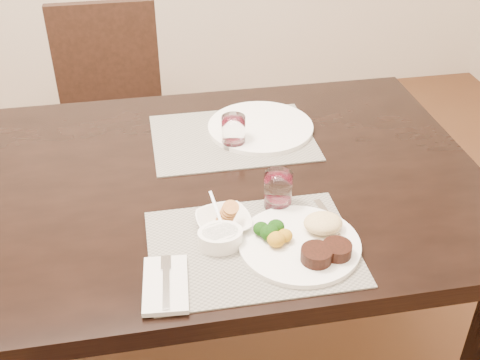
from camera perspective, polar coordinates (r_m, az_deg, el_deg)
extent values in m
cube|color=black|center=(1.59, -12.79, -1.45)|extent=(2.00, 1.00, 0.05)
cube|color=black|center=(2.29, 11.99, -0.56)|extent=(0.08, 0.08, 0.70)
cube|color=black|center=(2.47, -11.87, 4.37)|extent=(0.42, 0.42, 0.04)
cube|color=black|center=(2.45, -15.40, -2.71)|extent=(0.04, 0.04, 0.41)
cube|color=black|center=(2.44, -7.00, -1.86)|extent=(0.04, 0.04, 0.41)
cube|color=black|center=(2.75, -15.09, 1.75)|extent=(0.04, 0.04, 0.41)
cube|color=black|center=(2.74, -7.61, 2.53)|extent=(0.04, 0.04, 0.41)
cube|color=black|center=(2.53, -12.57, 11.29)|extent=(0.42, 0.04, 0.45)
cube|color=slate|center=(1.35, 1.16, -6.42)|extent=(0.46, 0.34, 0.00)
cube|color=slate|center=(1.75, -0.72, 4.06)|extent=(0.46, 0.34, 0.00)
cylinder|color=white|center=(1.35, 5.65, -6.07)|extent=(0.27, 0.27, 0.01)
cylinder|color=black|center=(1.30, 7.27, -7.05)|extent=(0.07, 0.07, 0.03)
cylinder|color=black|center=(1.32, 9.18, -6.52)|extent=(0.06, 0.06, 0.03)
ellipsoid|color=#E3CE88|center=(1.38, 7.88, -4.06)|extent=(0.09, 0.08, 0.04)
ellipsoid|color=#103F0C|center=(1.34, 2.81, -4.99)|extent=(0.04, 0.04, 0.04)
ellipsoid|color=#B36F17|center=(1.33, 3.46, -5.63)|extent=(0.04, 0.04, 0.03)
cube|color=silver|center=(1.26, -7.07, -9.81)|extent=(0.10, 0.17, 0.01)
cube|color=silver|center=(1.24, -7.03, -10.15)|extent=(0.02, 0.12, 0.00)
cube|color=silver|center=(1.30, -7.05, -7.79)|extent=(0.02, 0.04, 0.00)
cube|color=silver|center=(1.45, 8.31, -3.33)|extent=(0.04, 0.13, 0.00)
cube|color=black|center=(1.37, 9.69, -5.93)|extent=(0.03, 0.10, 0.01)
imported|color=white|center=(1.39, -1.56, -4.06)|extent=(0.14, 0.14, 0.03)
cylinder|color=#B67139|center=(1.38, -1.57, -3.37)|extent=(0.04, 0.05, 0.04)
cylinder|color=white|center=(1.34, -1.88, -5.53)|extent=(0.10, 0.10, 0.04)
cylinder|color=#0D3D0F|center=(1.33, -1.89, -5.10)|extent=(0.08, 0.08, 0.01)
cube|color=silver|center=(1.37, -2.34, -2.58)|extent=(0.01, 0.07, 0.05)
cylinder|color=white|center=(1.45, 3.63, -0.95)|extent=(0.07, 0.07, 0.09)
cylinder|color=#3D050F|center=(1.47, 3.59, -2.06)|extent=(0.06, 0.06, 0.02)
cylinder|color=white|center=(1.79, 1.95, 5.04)|extent=(0.31, 0.31, 0.01)
cylinder|color=white|center=(1.68, -0.62, 4.63)|extent=(0.07, 0.07, 0.09)
cylinder|color=#3D050F|center=(1.70, -0.61, 3.62)|extent=(0.06, 0.06, 0.02)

